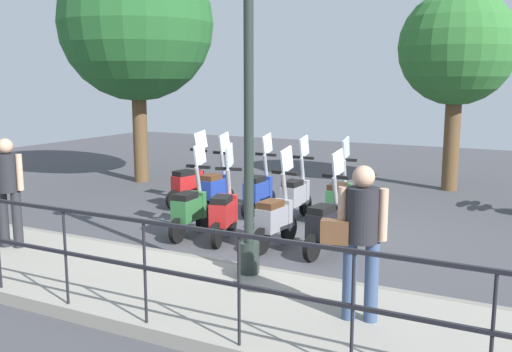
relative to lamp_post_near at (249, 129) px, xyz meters
The scene contains 17 objects.
ground_plane 3.19m from the lamp_post_near, 17.22° to the left, with size 28.00×28.00×0.00m, color #424247.
promenade_walkway 2.17m from the lamp_post_near, 135.35° to the left, with size 2.20×20.00×0.15m.
fence_railing 2.23m from the lamp_post_near, 157.54° to the left, with size 0.04×16.03×1.07m.
lamp_post_near is the anchor object (origin of this frame).
pedestrian_with_bag 2.02m from the lamp_post_near, 114.56° to the right, with size 0.39×0.64×1.59m.
pedestrian_distant 3.76m from the lamp_post_near, 99.35° to the left, with size 0.40×0.47×1.59m.
tree_large 8.11m from the lamp_post_near, 48.29° to the left, with size 3.74×3.74×5.77m.
tree_distant 7.85m from the lamp_post_near, ahead, with size 2.61×2.61×4.58m.
scooter_near_0 2.24m from the lamp_post_near, 14.63° to the right, with size 1.23×0.45×1.54m.
scooter_near_1 2.21m from the lamp_post_near, 13.65° to the left, with size 1.23×0.44×1.54m.
scooter_near_2 2.49m from the lamp_post_near, 39.49° to the left, with size 1.21×0.51×1.54m.
scooter_near_3 2.84m from the lamp_post_near, 51.51° to the left, with size 1.23×0.44×1.54m.
scooter_far_0 3.73m from the lamp_post_near, ahead, with size 1.23×0.44×1.54m.
scooter_far_1 3.74m from the lamp_post_near, 13.52° to the left, with size 1.23×0.44×1.54m.
scooter_far_2 4.04m from the lamp_post_near, 25.15° to the left, with size 1.23×0.44×1.54m.
scooter_far_3 4.31m from the lamp_post_near, 37.28° to the left, with size 1.23×0.44×1.54m.
scooter_far_4 4.87m from the lamp_post_near, 43.17° to the left, with size 1.22×0.50×1.54m.
Camera 1 is at (-8.49, -3.99, 2.57)m, focal length 40.00 mm.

